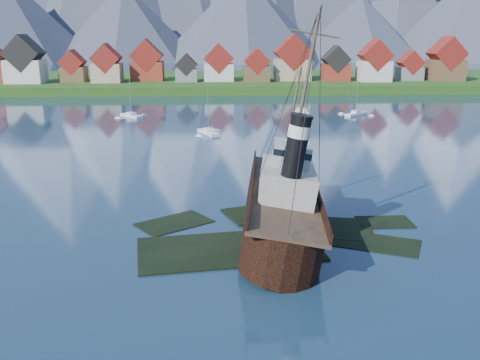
{
  "coord_description": "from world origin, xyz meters",
  "views": [
    {
      "loc": [
        -4.44,
        -51.46,
        21.02
      ],
      "look_at": [
        -1.51,
        6.0,
        5.0
      ],
      "focal_mm": 40.0,
      "sensor_mm": 36.0,
      "label": 1
    }
  ],
  "objects_px": {
    "tugboat_wreck": "(275,200)",
    "sailboat_d": "(356,114)",
    "sailboat_c": "(208,133)",
    "sailboat_e": "(302,113)",
    "sailboat_f": "(131,116)"
  },
  "relations": [
    {
      "from": "tugboat_wreck",
      "to": "sailboat_d",
      "type": "distance_m",
      "value": 86.67
    },
    {
      "from": "sailboat_e",
      "to": "sailboat_f",
      "type": "height_order",
      "value": "sailboat_e"
    },
    {
      "from": "sailboat_c",
      "to": "sailboat_f",
      "type": "bearing_deg",
      "value": 104.62
    },
    {
      "from": "sailboat_e",
      "to": "sailboat_f",
      "type": "relative_size",
      "value": 1.15
    },
    {
      "from": "sailboat_c",
      "to": "sailboat_e",
      "type": "relative_size",
      "value": 0.89
    },
    {
      "from": "tugboat_wreck",
      "to": "sailboat_f",
      "type": "bearing_deg",
      "value": 114.67
    },
    {
      "from": "sailboat_c",
      "to": "sailboat_e",
      "type": "distance_m",
      "value": 37.55
    },
    {
      "from": "sailboat_d",
      "to": "sailboat_f",
      "type": "height_order",
      "value": "sailboat_d"
    },
    {
      "from": "sailboat_d",
      "to": "sailboat_e",
      "type": "xyz_separation_m",
      "value": [
        -13.48,
        3.89,
        0.01
      ]
    },
    {
      "from": "sailboat_c",
      "to": "sailboat_d",
      "type": "bearing_deg",
      "value": 8.14
    },
    {
      "from": "tugboat_wreck",
      "to": "sailboat_c",
      "type": "relative_size",
      "value": 3.13
    },
    {
      "from": "tugboat_wreck",
      "to": "sailboat_c",
      "type": "height_order",
      "value": "tugboat_wreck"
    },
    {
      "from": "sailboat_c",
      "to": "sailboat_d",
      "type": "xyz_separation_m",
      "value": [
        38.2,
        24.37,
        0.01
      ]
    },
    {
      "from": "tugboat_wreck",
      "to": "sailboat_d",
      "type": "height_order",
      "value": "tugboat_wreck"
    },
    {
      "from": "tugboat_wreck",
      "to": "sailboat_f",
      "type": "xyz_separation_m",
      "value": [
        -27.49,
        81.11,
        -2.91
      ]
    }
  ]
}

